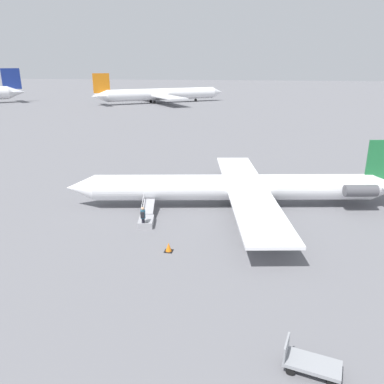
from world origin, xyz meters
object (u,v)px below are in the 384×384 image
Objects in this scene: boarding_stairs at (147,219)px; passenger at (143,216)px; airplane_far_left at (160,94)px; luggage_cart at (309,362)px; airplane_main at (243,187)px.

boarding_stairs is 2.37× the size of passenger.
luggage_cart is at bearing -108.63° from airplane_far_left.
airplane_far_left is 100.64m from passenger.
passenger is at bearing 30.52° from airplane_main.
airplane_far_left reaches higher than airplane_main.
airplane_far_left reaches higher than passenger.
passenger is 0.73× the size of luggage_cart.
airplane_far_left is at bearing 3.29° from boarding_stairs.
boarding_stairs is 1.73× the size of luggage_cart.
luggage_cart is (-36.07, 109.44, -2.37)m from airplane_far_left.
passenger reaches higher than boarding_stairs.
airplane_main is at bearing -65.45° from boarding_stairs.
luggage_cart is (-10.75, 12.06, -0.54)m from passenger.
airplane_far_left reaches higher than boarding_stairs.
passenger is at bearing -35.86° from luggage_cart.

